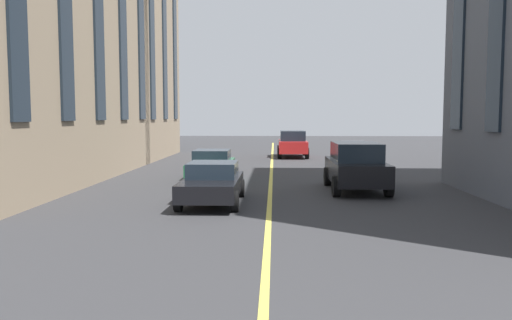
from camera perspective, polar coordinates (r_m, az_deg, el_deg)
lane_centre_line at (r=16.30m, az=1.49°, el=-5.36°), size 80.00×0.16×0.01m
car_white_parked_a at (r=31.65m, az=10.68°, el=0.81°), size 3.90×1.89×1.40m
car_black_far at (r=20.32m, az=11.04°, el=-0.67°), size 4.70×2.14×1.88m
car_black_near at (r=17.13m, az=-4.87°, el=-2.51°), size 4.40×1.95×1.37m
car_red_parked_b at (r=36.56m, az=4.08°, el=1.84°), size 4.70×2.14×1.88m
car_green_trailing at (r=23.43m, az=-4.95°, el=-0.52°), size 4.40×1.95×1.37m
building_left_near at (r=38.91m, az=-19.51°, el=14.58°), size 11.06×12.55×19.29m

